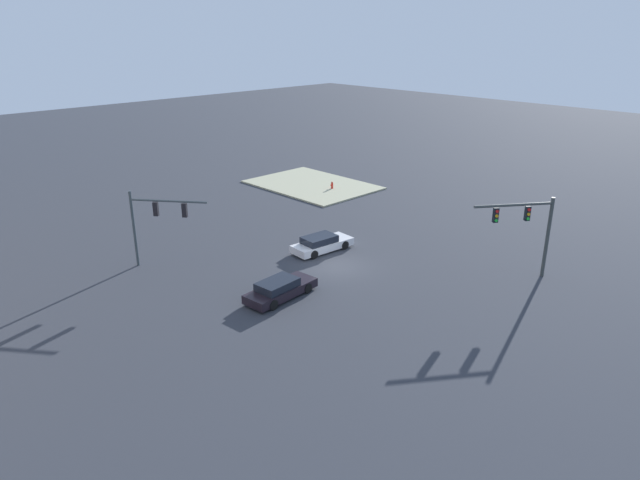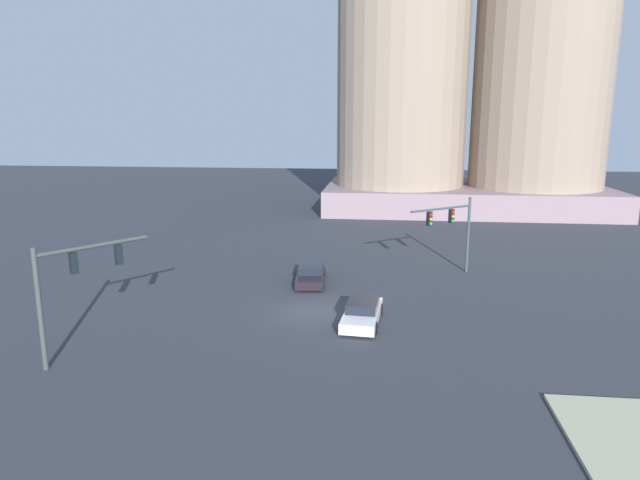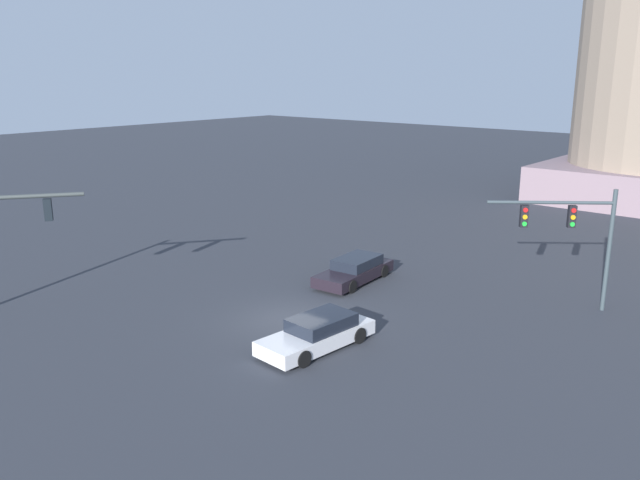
{
  "view_description": "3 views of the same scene",
  "coord_description": "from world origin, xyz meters",
  "views": [
    {
      "loc": [
        -25.53,
        26.41,
        15.86
      ],
      "look_at": [
        -0.2,
        1.75,
        2.45
      ],
      "focal_mm": 32.11,
      "sensor_mm": 36.0,
      "label": 1
    },
    {
      "loc": [
        3.73,
        -30.17,
        10.79
      ],
      "look_at": [
        -0.04,
        2.87,
        3.59
      ],
      "focal_mm": 31.69,
      "sensor_mm": 36.0,
      "label": 2
    },
    {
      "loc": [
        17.38,
        -18.41,
        10.18
      ],
      "look_at": [
        -0.4,
        2.57,
        2.93
      ],
      "focal_mm": 36.0,
      "sensor_mm": 36.0,
      "label": 3
    }
  ],
  "objects": [
    {
      "name": "sedan_car_approaching",
      "position": [
        -1.03,
        6.0,
        0.58
      ],
      "size": [
        2.19,
        4.99,
        1.21
      ],
      "rotation": [
        0.0,
        0.0,
        -1.49
      ],
      "color": "black",
      "rests_on": "ground"
    },
    {
      "name": "ground_plane",
      "position": [
        0.0,
        0.0,
        0.0
      ],
      "size": [
        185.17,
        185.17,
        0.0
      ],
      "primitive_type": "plane",
      "color": "#2E3139"
    },
    {
      "name": "traffic_signal_opposite_side",
      "position": [
        8.46,
        8.87,
        3.72
      ],
      "size": [
        4.34,
        3.44,
        5.39
      ],
      "rotation": [
        0.0,
        0.0,
        -2.48
      ],
      "color": "#374348",
      "rests_on": "ground"
    },
    {
      "name": "traffic_signal_near_corner",
      "position": [
        -10.02,
        -7.53,
        3.82
      ],
      "size": [
        3.23,
        4.51,
        5.47
      ],
      "rotation": [
        0.0,
        0.0,
        0.96
      ],
      "color": "#393F3E",
      "rests_on": "ground"
    },
    {
      "name": "sedan_car_waiting_far",
      "position": [
        2.72,
        -1.25,
        0.58
      ],
      "size": [
        2.19,
        4.91,
        1.21
      ],
      "rotation": [
        0.0,
        0.0,
        -1.65
      ],
      "color": "silver",
      "rests_on": "ground"
    }
  ]
}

